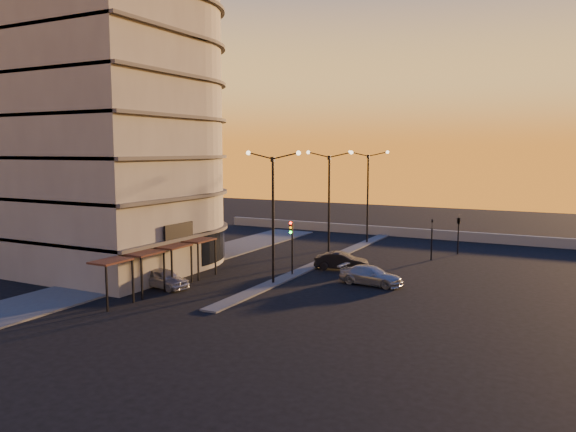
# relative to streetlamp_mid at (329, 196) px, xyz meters

# --- Properties ---
(ground) EXTENTS (120.00, 120.00, 0.00)m
(ground) POSITION_rel_streetlamp_mid_xyz_m (0.00, -10.00, -5.59)
(ground) COLOR black
(ground) RESTS_ON ground
(sidewalk_west) EXTENTS (5.00, 40.00, 0.12)m
(sidewalk_west) POSITION_rel_streetlamp_mid_xyz_m (-10.50, -6.00, -5.53)
(sidewalk_west) COLOR #484846
(sidewalk_west) RESTS_ON ground
(median) EXTENTS (1.20, 36.00, 0.12)m
(median) POSITION_rel_streetlamp_mid_xyz_m (0.00, 0.00, -5.53)
(median) COLOR #484846
(median) RESTS_ON ground
(parapet) EXTENTS (44.00, 0.50, 1.00)m
(parapet) POSITION_rel_streetlamp_mid_xyz_m (2.00, 16.00, -5.09)
(parapet) COLOR gray
(parapet) RESTS_ON ground
(building) EXTENTS (14.35, 17.08, 25.00)m
(building) POSITION_rel_streetlamp_mid_xyz_m (-14.00, -9.97, 6.32)
(building) COLOR slate
(building) RESTS_ON ground
(streetlamp_near) EXTENTS (4.32, 0.32, 9.51)m
(streetlamp_near) POSITION_rel_streetlamp_mid_xyz_m (0.00, -10.00, 0.00)
(streetlamp_near) COLOR black
(streetlamp_near) RESTS_ON ground
(streetlamp_mid) EXTENTS (4.32, 0.32, 9.51)m
(streetlamp_mid) POSITION_rel_streetlamp_mid_xyz_m (0.00, 0.00, 0.00)
(streetlamp_mid) COLOR black
(streetlamp_mid) RESTS_ON ground
(streetlamp_far) EXTENTS (4.32, 0.32, 9.51)m
(streetlamp_far) POSITION_rel_streetlamp_mid_xyz_m (0.00, 10.00, 0.00)
(streetlamp_far) COLOR black
(streetlamp_far) RESTS_ON ground
(traffic_light_main) EXTENTS (0.28, 0.44, 4.25)m
(traffic_light_main) POSITION_rel_streetlamp_mid_xyz_m (0.00, -7.13, -2.70)
(traffic_light_main) COLOR black
(traffic_light_main) RESTS_ON ground
(signal_east_a) EXTENTS (0.13, 0.16, 3.60)m
(signal_east_a) POSITION_rel_streetlamp_mid_xyz_m (8.00, 4.00, -3.66)
(signal_east_a) COLOR black
(signal_east_a) RESTS_ON ground
(signal_east_b) EXTENTS (0.42, 1.99, 3.60)m
(signal_east_b) POSITION_rel_streetlamp_mid_xyz_m (9.50, 8.00, -2.49)
(signal_east_b) COLOR black
(signal_east_b) RESTS_ON ground
(car_hatchback) EXTENTS (4.23, 2.24, 1.37)m
(car_hatchback) POSITION_rel_streetlamp_mid_xyz_m (-6.23, -14.50, -4.91)
(car_hatchback) COLOR #B2B4BB
(car_hatchback) RESTS_ON ground
(car_sedan) EXTENTS (4.42, 2.29, 1.39)m
(car_sedan) POSITION_rel_streetlamp_mid_xyz_m (2.50, -3.22, -4.90)
(car_sedan) COLOR black
(car_sedan) RESTS_ON ground
(car_wagon) EXTENTS (4.71, 2.15, 1.33)m
(car_wagon) POSITION_rel_streetlamp_mid_xyz_m (6.28, -6.96, -4.93)
(car_wagon) COLOR #989C9F
(car_wagon) RESTS_ON ground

